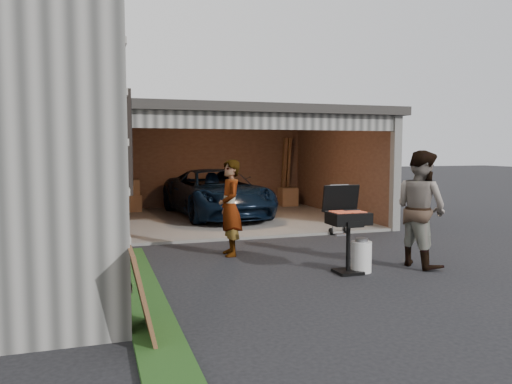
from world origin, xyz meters
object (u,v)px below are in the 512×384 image
Objects in this scene: propane_tank at (361,257)px; plywood_panel at (141,294)px; woman at (230,208)px; minivan at (216,195)px; bbq_grill at (347,221)px; man at (421,209)px; hand_truck at (339,227)px.

plywood_panel is at bearing -153.21° from propane_tank.
woman reaches higher than plywood_panel.
woman is (-0.89, -4.79, 0.22)m from minivan.
bbq_grill is (0.51, -6.59, 0.16)m from minivan.
man is 3.21m from hand_truck.
woman reaches higher than hand_truck.
hand_truck is (1.49, 3.15, -0.63)m from bbq_grill.
man is 1.37m from bbq_grill.
woman is 1.27× the size of bbq_grill.
minivan reaches higher than hand_truck.
woman is at bearing -104.77° from minivan.
minivan is 2.46× the size of man.
man is 2.01× the size of hand_truck.
plywood_panel is at bearing 101.75° from man.
man is 1.33m from propane_tank.
bbq_grill is 1.43× the size of hand_truck.
propane_tank is at bearing 26.79° from plywood_panel.
plywood_panel is at bearing -112.59° from minivan.
bbq_grill is 3.78m from plywood_panel.
propane_tank is at bearing 83.47° from man.
bbq_grill is at bearing -120.22° from hand_truck.
hand_truck is (1.26, 3.18, -0.06)m from propane_tank.
minivan is at bearing 71.60° from plywood_panel.
man reaches higher than plywood_panel.
man reaches higher than propane_tank.
minivan is at bearing 6.03° from man.
man reaches higher than hand_truck.
hand_truck is at bearing 64.63° from bbq_grill.
propane_tank is 3.42m from hand_truck.
bbq_grill reaches higher than propane_tank.
minivan is 3.44× the size of bbq_grill.
woman is 1.79× the size of plywood_panel.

